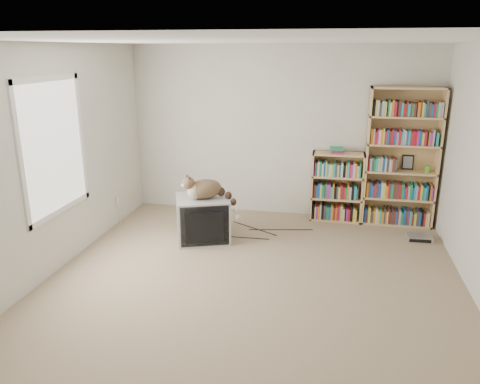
% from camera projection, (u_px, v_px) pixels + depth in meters
% --- Properties ---
extents(floor, '(4.50, 5.00, 0.01)m').
position_uv_depth(floor, '(250.00, 290.00, 4.93)').
color(floor, gray).
rests_on(floor, ground).
extents(wall_back, '(4.50, 0.02, 2.50)m').
position_uv_depth(wall_back, '(281.00, 132.00, 6.90)').
color(wall_back, silver).
rests_on(wall_back, floor).
extents(wall_front, '(4.50, 0.02, 2.50)m').
position_uv_depth(wall_front, '(159.00, 309.00, 2.22)').
color(wall_front, silver).
rests_on(wall_front, floor).
extents(wall_left, '(0.02, 5.00, 2.50)m').
position_uv_depth(wall_left, '(44.00, 164.00, 4.99)').
color(wall_left, silver).
rests_on(wall_left, floor).
extents(ceiling, '(4.50, 5.00, 0.02)m').
position_uv_depth(ceiling, '(252.00, 41.00, 4.19)').
color(ceiling, white).
rests_on(ceiling, wall_back).
extents(window, '(0.02, 1.22, 1.52)m').
position_uv_depth(window, '(54.00, 147.00, 5.13)').
color(window, white).
rests_on(window, wall_left).
extents(crt_tv, '(0.84, 0.80, 0.58)m').
position_uv_depth(crt_tv, '(203.00, 218.00, 6.17)').
color(crt_tv, '#9D9DA0').
rests_on(crt_tv, floor).
extents(cat, '(0.77, 0.51, 0.55)m').
position_uv_depth(cat, '(209.00, 192.00, 6.01)').
color(cat, '#392317').
rests_on(cat, crt_tv).
extents(bookcase_tall, '(0.97, 0.30, 1.94)m').
position_uv_depth(bookcase_tall, '(401.00, 162.00, 6.54)').
color(bookcase_tall, tan).
rests_on(bookcase_tall, floor).
extents(bookcase_short, '(0.73, 0.30, 1.01)m').
position_uv_depth(bookcase_short, '(337.00, 189.00, 6.83)').
color(bookcase_short, tan).
rests_on(bookcase_short, floor).
extents(book_stack, '(0.20, 0.25, 0.08)m').
position_uv_depth(book_stack, '(337.00, 150.00, 6.62)').
color(book_stack, '#AD1726').
rests_on(book_stack, bookcase_short).
extents(green_mug, '(0.08, 0.08, 0.09)m').
position_uv_depth(green_mug, '(428.00, 169.00, 6.48)').
color(green_mug, '#56A02D').
rests_on(green_mug, bookcase_tall).
extents(framed_print, '(0.16, 0.05, 0.21)m').
position_uv_depth(framed_print, '(408.00, 162.00, 6.60)').
color(framed_print, black).
rests_on(framed_print, bookcase_tall).
extents(dvd_player, '(0.33, 0.24, 0.07)m').
position_uv_depth(dvd_player, '(419.00, 238.00, 6.19)').
color(dvd_player, '#AAAAAF').
rests_on(dvd_player, floor).
extents(wall_outlet, '(0.01, 0.08, 0.13)m').
position_uv_depth(wall_outlet, '(117.00, 202.00, 6.74)').
color(wall_outlet, silver).
rests_on(wall_outlet, wall_left).
extents(floor_cables, '(1.20, 0.70, 0.01)m').
position_uv_depth(floor_cables, '(246.00, 232.00, 6.46)').
color(floor_cables, black).
rests_on(floor_cables, floor).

